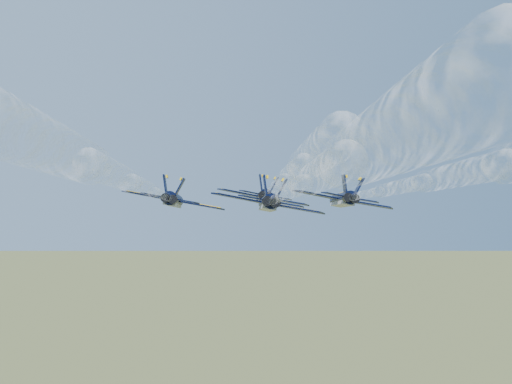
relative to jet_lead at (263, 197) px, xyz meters
name	(u,v)px	position (x,y,z in m)	size (l,w,h in m)	color
jet_lead	(263,197)	(0.00, 0.00, 0.00)	(13.76, 18.96, 4.69)	black
jet_left	(174,200)	(-16.62, -7.15, 0.00)	(13.76, 18.96, 4.69)	black
jet_right	(342,199)	(6.54, -14.09, 0.00)	(13.76, 18.96, 4.69)	black
jet_slot	(268,203)	(-8.43, -22.16, 0.00)	(13.76, 18.96, 4.69)	black
smoke_trail_lead	(291,220)	(-20.44, -55.78, 0.04)	(28.94, 74.65, 2.73)	white
smoke_trail_left	(104,232)	(-37.06, -62.93, 0.04)	(28.94, 74.65, 2.73)	white
smoke_trail_right	(463,230)	(-13.90, -69.87, 0.04)	(28.94, 74.65, 2.73)	white
smoke_trail_slot	(318,248)	(-28.87, -77.95, 0.04)	(28.94, 74.65, 2.73)	white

